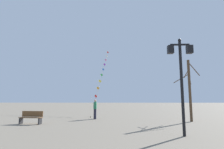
% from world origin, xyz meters
% --- Properties ---
extents(ground_plane, '(160.00, 160.00, 0.00)m').
position_xyz_m(ground_plane, '(0.00, 20.00, 0.00)').
color(ground_plane, '#756B5B').
extents(twin_lantern_lamp_post, '(1.22, 0.28, 4.73)m').
position_xyz_m(twin_lantern_lamp_post, '(3.13, 7.76, 3.27)').
color(twin_lantern_lamp_post, black).
rests_on(twin_lantern_lamp_post, ground_plane).
extents(kite_train, '(1.08, 12.81, 9.83)m').
position_xyz_m(kite_train, '(-2.08, 22.78, 5.18)').
color(kite_train, brown).
rests_on(kite_train, ground_plane).
extents(kite_flyer, '(0.24, 0.60, 1.71)m').
position_xyz_m(kite_flyer, '(-2.00, 15.15, 0.90)').
color(kite_flyer, '#1E1E2D').
rests_on(kite_flyer, ground_plane).
extents(bare_tree, '(2.17, 1.39, 4.89)m').
position_xyz_m(bare_tree, '(5.75, 13.57, 2.58)').
color(bare_tree, '#4C3826').
rests_on(bare_tree, ground_plane).
extents(park_bench, '(1.64, 0.62, 0.89)m').
position_xyz_m(park_bench, '(-6.09, 11.75, 0.45)').
color(park_bench, brown).
rests_on(park_bench, ground_plane).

